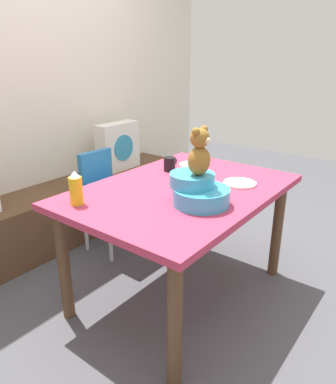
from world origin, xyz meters
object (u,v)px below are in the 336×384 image
(dinner_plate_near, at_px, (240,183))
(cell_phone, at_px, (197,177))
(teddy_bear, at_px, (199,153))
(coffee_mug, at_px, (170,164))
(dining_table, at_px, (181,203))
(highchair, at_px, (108,188))
(ketchup_bottle, at_px, (76,189))
(pillow_floral_right, at_px, (118,147))
(dinner_plate_far, at_px, (193,165))
(infant_seat_teal, at_px, (198,191))

(dinner_plate_near, distance_m, cell_phone, 0.28)
(teddy_bear, bearing_deg, coffee_mug, 51.82)
(dining_table, bearing_deg, teddy_bear, -124.09)
(dining_table, height_order, dinner_plate_near, dinner_plate_near)
(highchair, bearing_deg, ketchup_bottle, -143.32)
(pillow_floral_right, relative_size, cell_phone, 3.06)
(dining_table, xyz_separation_m, coffee_mug, (0.23, 0.26, 0.14))
(pillow_floral_right, height_order, dinner_plate_far, pillow_floral_right)
(dinner_plate_far, bearing_deg, pillow_floral_right, 75.62)
(highchair, bearing_deg, pillow_floral_right, 37.60)
(coffee_mug, bearing_deg, dining_table, -131.20)
(ketchup_bottle, relative_size, cell_phone, 1.28)
(dinner_plate_far, bearing_deg, infant_seat_teal, -144.07)
(highchair, bearing_deg, dinner_plate_near, -83.07)
(teddy_bear, bearing_deg, infant_seat_teal, 90.00)
(coffee_mug, distance_m, cell_phone, 0.23)
(dining_table, bearing_deg, infant_seat_teal, -124.15)
(dinner_plate_far, height_order, cell_phone, dinner_plate_far)
(highchair, relative_size, ketchup_bottle, 4.27)
(pillow_floral_right, distance_m, highchair, 0.70)
(highchair, height_order, teddy_bear, teddy_bear)
(dining_table, distance_m, dinner_plate_far, 0.48)
(cell_phone, bearing_deg, teddy_bear, 53.86)
(pillow_floral_right, xyz_separation_m, highchair, (-0.54, -0.42, -0.16))
(teddy_bear, bearing_deg, pillow_floral_right, 59.90)
(infant_seat_teal, distance_m, coffee_mug, 0.60)
(pillow_floral_right, height_order, infant_seat_teal, same)
(pillow_floral_right, height_order, dinner_plate_near, pillow_floral_right)
(highchair, bearing_deg, infant_seat_teal, -105.88)
(infant_seat_teal, distance_m, dinner_plate_near, 0.42)
(pillow_floral_right, relative_size, infant_seat_teal, 1.33)
(infant_seat_teal, relative_size, ketchup_bottle, 1.78)
(highchair, relative_size, coffee_mug, 6.58)
(highchair, bearing_deg, teddy_bear, -105.88)
(infant_seat_teal, bearing_deg, dinner_plate_near, -4.74)
(cell_phone, bearing_deg, pillow_floral_right, -91.99)
(infant_seat_teal, xyz_separation_m, coffee_mug, (0.37, 0.47, -0.02))
(dinner_plate_near, bearing_deg, coffee_mug, 94.93)
(infant_seat_teal, bearing_deg, coffee_mug, 51.78)
(coffee_mug, bearing_deg, ketchup_bottle, 177.87)
(highchair, distance_m, teddy_bear, 1.16)
(dining_table, relative_size, highchair, 1.73)
(cell_phone, bearing_deg, coffee_mug, -73.22)
(dinner_plate_near, bearing_deg, highchair, 96.93)
(dining_table, height_order, cell_phone, cell_phone)
(ketchup_bottle, distance_m, dinner_plate_far, 0.97)
(teddy_bear, distance_m, coffee_mug, 0.64)
(dining_table, bearing_deg, dinner_plate_far, 25.27)
(dining_table, relative_size, cell_phone, 9.50)
(dining_table, distance_m, coffee_mug, 0.37)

